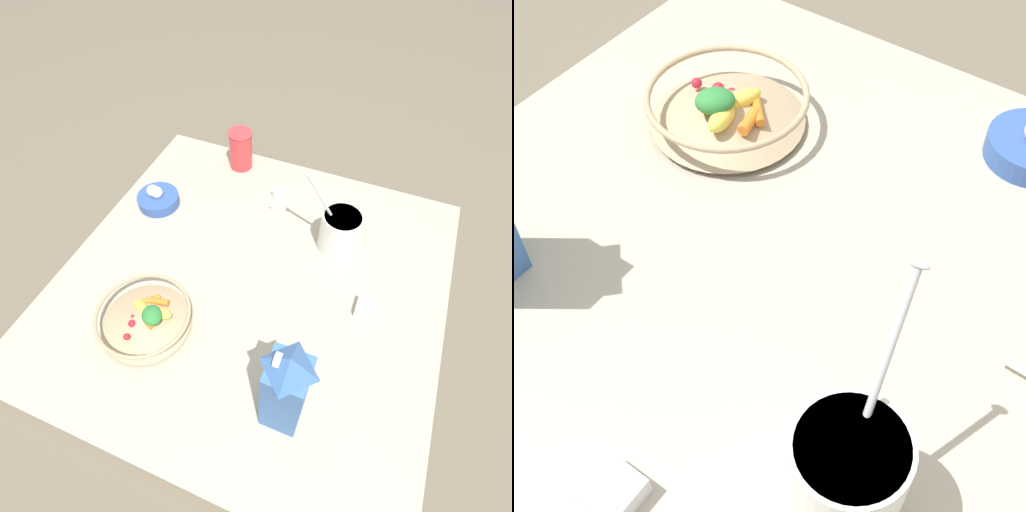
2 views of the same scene
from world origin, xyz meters
TOP-DOWN VIEW (x-y plane):
  - ground_plane at (0.00, 0.00)m, footprint 6.00×6.00m
  - countertop at (0.00, 0.00)m, footprint 1.03×1.03m
  - fruit_bowl at (0.22, -0.19)m, footprint 0.24×0.24m
  - milk_carton at (0.30, 0.20)m, footprint 0.08×0.08m
  - yogurt_tub at (-0.21, 0.19)m, footprint 0.11×0.17m
  - drinking_cup at (-0.44, -0.22)m, footprint 0.08×0.08m
  - spice_jar at (-0.02, 0.32)m, footprint 0.05×0.05m
  - measuring_scoop at (-0.35, -0.05)m, footprint 0.09×0.04m
  - garlic_bowl at (-0.17, -0.39)m, footprint 0.13×0.13m

SIDE VIEW (x-z plane):
  - ground_plane at x=0.00m, z-range 0.00..0.00m
  - countertop at x=0.00m, z-range 0.00..0.03m
  - measuring_scoop at x=-0.35m, z-range 0.03..0.06m
  - spice_jar at x=-0.02m, z-range 0.03..0.06m
  - garlic_bowl at x=-0.17m, z-range 0.02..0.09m
  - fruit_bowl at x=0.22m, z-range 0.03..0.11m
  - yogurt_tub at x=-0.21m, z-range -0.03..0.23m
  - drinking_cup at x=-0.44m, z-range 0.03..0.17m
  - milk_carton at x=0.30m, z-range 0.03..0.33m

